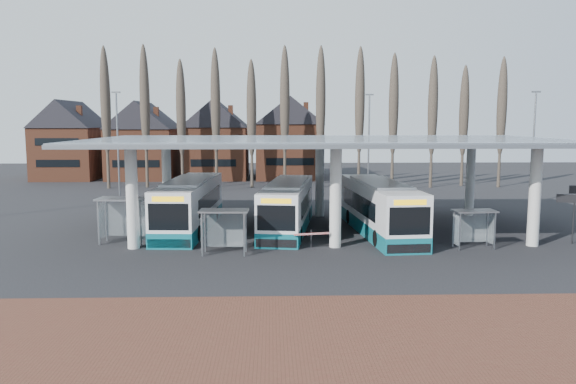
{
  "coord_description": "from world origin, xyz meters",
  "views": [
    {
      "loc": [
        -3.79,
        -30.38,
        7.54
      ],
      "look_at": [
        -2.7,
        7.0,
        2.76
      ],
      "focal_mm": 35.0,
      "sensor_mm": 36.0,
      "label": 1
    }
  ],
  "objects_px": {
    "bus_1": "(288,207)",
    "shelter_2": "(473,220)",
    "bus_2": "(379,208)",
    "shelter_0": "(124,210)",
    "shelter_1": "(224,222)",
    "bus_0": "(190,205)"
  },
  "relations": [
    {
      "from": "shelter_0",
      "to": "shelter_2",
      "type": "distance_m",
      "value": 21.22
    },
    {
      "from": "shelter_0",
      "to": "bus_2",
      "type": "bearing_deg",
      "value": 14.61
    },
    {
      "from": "bus_2",
      "to": "shelter_0",
      "type": "bearing_deg",
      "value": -175.43
    },
    {
      "from": "bus_2",
      "to": "shelter_2",
      "type": "bearing_deg",
      "value": -48.92
    },
    {
      "from": "shelter_0",
      "to": "shelter_1",
      "type": "xyz_separation_m",
      "value": [
        6.46,
        -3.08,
        -0.2
      ]
    },
    {
      "from": "bus_0",
      "to": "shelter_2",
      "type": "height_order",
      "value": "bus_0"
    },
    {
      "from": "shelter_1",
      "to": "bus_1",
      "type": "bearing_deg",
      "value": 63.67
    },
    {
      "from": "bus_0",
      "to": "shelter_2",
      "type": "bearing_deg",
      "value": -16.92
    },
    {
      "from": "bus_1",
      "to": "bus_2",
      "type": "distance_m",
      "value": 6.26
    },
    {
      "from": "bus_2",
      "to": "shelter_1",
      "type": "height_order",
      "value": "bus_2"
    },
    {
      "from": "shelter_0",
      "to": "shelter_1",
      "type": "height_order",
      "value": "shelter_0"
    },
    {
      "from": "bus_1",
      "to": "shelter_2",
      "type": "distance_m",
      "value": 12.39
    },
    {
      "from": "bus_0",
      "to": "shelter_2",
      "type": "relative_size",
      "value": 5.05
    },
    {
      "from": "bus_2",
      "to": "shelter_2",
      "type": "height_order",
      "value": "bus_2"
    },
    {
      "from": "shelter_0",
      "to": "shelter_2",
      "type": "height_order",
      "value": "shelter_0"
    },
    {
      "from": "bus_0",
      "to": "bus_1",
      "type": "distance_m",
      "value": 6.82
    },
    {
      "from": "bus_1",
      "to": "shelter_1",
      "type": "distance_m",
      "value": 7.98
    },
    {
      "from": "bus_2",
      "to": "shelter_1",
      "type": "xyz_separation_m",
      "value": [
        -9.92,
        -5.67,
        0.19
      ]
    },
    {
      "from": "bus_2",
      "to": "shelter_0",
      "type": "relative_size",
      "value": 4.05
    },
    {
      "from": "bus_0",
      "to": "shelter_0",
      "type": "relative_size",
      "value": 4.04
    },
    {
      "from": "bus_1",
      "to": "shelter_2",
      "type": "relative_size",
      "value": 4.88
    },
    {
      "from": "bus_0",
      "to": "shelter_1",
      "type": "height_order",
      "value": "bus_0"
    }
  ]
}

